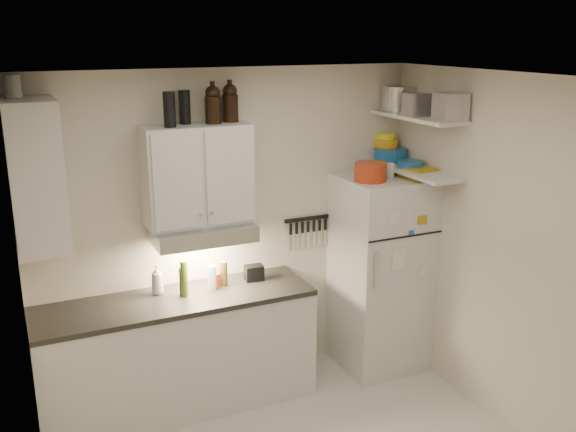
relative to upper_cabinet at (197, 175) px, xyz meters
name	(u,v)px	position (x,y,z in m)	size (l,w,h in m)	color
ceiling	(315,78)	(0.30, -1.33, 0.78)	(3.20, 3.00, 0.02)	white
back_wall	(229,230)	(0.30, 0.18, -0.53)	(3.20, 0.02, 2.60)	beige
left_wall	(30,350)	(-1.31, -1.33, -0.53)	(0.02, 3.00, 2.60)	beige
right_wall	(515,260)	(1.91, -1.33, -0.53)	(0.02, 3.00, 2.60)	beige
base_cabinet	(178,355)	(-0.25, -0.14, -1.39)	(2.10, 0.60, 0.88)	silver
countertop	(175,301)	(-0.25, -0.14, -0.93)	(2.10, 0.62, 0.04)	#262421
upper_cabinet	(197,175)	(0.00, 0.00, 0.00)	(0.80, 0.33, 0.75)	silver
side_cabinet	(36,176)	(-1.14, -0.14, 0.12)	(0.33, 0.55, 1.00)	silver
range_hood	(202,232)	(0.00, -0.06, -0.44)	(0.76, 0.46, 0.12)	silver
fridge	(380,273)	(1.55, -0.18, -0.98)	(0.70, 0.68, 1.70)	silver
shelf_hi	(417,117)	(1.75, -0.31, 0.38)	(0.30, 0.95, 0.03)	silver
shelf_lo	(414,171)	(1.75, -0.31, -0.07)	(0.30, 0.95, 0.03)	silver
knife_strip	(307,219)	(1.00, 0.15, -0.51)	(0.42, 0.02, 0.03)	black
dutch_oven	(370,172)	(1.36, -0.26, -0.05)	(0.26, 0.26, 0.15)	#A52F13
book_stack	(418,173)	(1.77, -0.33, -0.08)	(0.22, 0.27, 0.09)	#AD8815
spice_jar	(390,170)	(1.59, -0.20, -0.07)	(0.07, 0.07, 0.11)	silver
stock_pot	(398,98)	(1.79, 0.03, 0.49)	(0.28, 0.28, 0.20)	silver
tin_a	(417,105)	(1.71, -0.35, 0.48)	(0.18, 0.16, 0.18)	#AAAAAD
tin_b	(451,107)	(1.79, -0.67, 0.49)	(0.20, 0.20, 0.20)	#AAAAAD
bowl_teal	(390,155)	(1.76, 0.06, 0.01)	(0.28, 0.28, 0.11)	#1A5A93
bowl_orange	(385,142)	(1.76, 0.15, 0.10)	(0.23, 0.23, 0.07)	orange
bowl_yellow	(386,135)	(1.76, 0.15, 0.16)	(0.18, 0.18, 0.06)	yellow
plates	(410,164)	(1.75, -0.24, -0.02)	(0.22, 0.22, 0.05)	#1A5A93
growler_a	(213,104)	(0.14, 0.01, 0.52)	(0.12, 0.12, 0.29)	black
growler_b	(230,102)	(0.29, 0.05, 0.52)	(0.12, 0.12, 0.29)	black
thermos_a	(185,107)	(-0.06, 0.07, 0.50)	(0.09, 0.09, 0.25)	black
thermos_b	(169,109)	(-0.20, -0.05, 0.50)	(0.09, 0.09, 0.25)	black
side_jar	(13,86)	(-1.21, -0.02, 0.70)	(0.11, 0.11, 0.14)	silver
soap_bottle	(157,278)	(-0.35, 0.00, -0.77)	(0.10, 0.10, 0.27)	silver
pepper_mill	(223,274)	(0.17, -0.05, -0.81)	(0.06, 0.06, 0.20)	brown
oil_bottle	(184,279)	(-0.17, -0.13, -0.76)	(0.05, 0.05, 0.28)	#4A6118
vinegar_bottle	(182,282)	(-0.18, -0.10, -0.79)	(0.05, 0.05, 0.22)	black
clear_bottle	(212,278)	(0.06, -0.09, -0.80)	(0.07, 0.07, 0.20)	silver
red_jar	(216,281)	(0.10, -0.07, -0.84)	(0.06, 0.06, 0.12)	#A52F13
caddy	(254,273)	(0.43, -0.04, -0.84)	(0.15, 0.10, 0.13)	black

